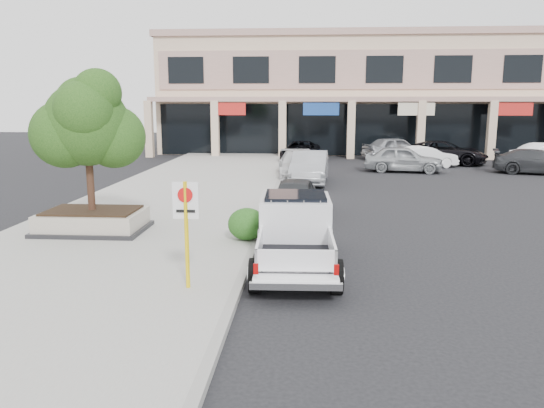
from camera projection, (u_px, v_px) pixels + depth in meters
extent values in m
plane|color=black|center=(309.00, 275.00, 12.69)|extent=(120.00, 120.00, 0.00)
cube|color=gray|center=(155.00, 216.00, 18.93)|extent=(8.00, 52.00, 0.15)
cube|color=gray|center=(265.00, 217.00, 18.66)|extent=(0.20, 52.00, 0.15)
cube|color=#D1B093|center=(405.00, 97.00, 44.61)|extent=(40.00, 10.00, 9.00)
cube|color=#A17C72|center=(408.00, 39.00, 43.72)|extent=(40.40, 10.40, 0.50)
cube|color=#A17C72|center=(420.00, 99.00, 38.67)|extent=(40.00, 2.20, 0.35)
cube|color=#D1B093|center=(149.00, 129.00, 39.62)|extent=(0.55, 0.55, 4.20)
cube|color=black|center=(415.00, 130.00, 40.14)|extent=(39.20, 0.08, 3.90)
cube|color=black|center=(93.00, 229.00, 16.37)|extent=(3.20, 2.20, 0.12)
cube|color=#A69A8B|center=(93.00, 219.00, 16.31)|extent=(3.00, 2.00, 0.50)
cube|color=black|center=(92.00, 210.00, 16.26)|extent=(2.70, 1.70, 0.06)
cylinder|color=black|center=(90.00, 174.00, 16.05)|extent=(0.22, 0.22, 2.20)
sphere|color=#15390F|center=(87.00, 124.00, 15.77)|extent=(2.50, 2.50, 2.50)
sphere|color=#15390F|center=(114.00, 137.00, 16.09)|extent=(1.90, 1.90, 1.90)
sphere|color=#15390F|center=(82.00, 103.00, 16.16)|extent=(1.60, 1.60, 1.60)
cylinder|color=yellow|center=(187.00, 235.00, 11.17)|extent=(0.09, 0.09, 2.30)
cube|color=white|center=(186.00, 200.00, 11.03)|extent=(0.55, 0.03, 0.78)
cylinder|color=red|center=(185.00, 195.00, 10.97)|extent=(0.32, 0.02, 0.32)
ellipsoid|color=#1C4313|center=(247.00, 224.00, 15.24)|extent=(1.10, 0.99, 0.93)
imported|color=#2A2C2F|center=(294.00, 197.00, 19.19)|extent=(1.84, 4.07, 1.36)
imported|color=#A1A4A9|center=(310.00, 167.00, 26.92)|extent=(2.05, 5.07, 1.64)
imported|color=silver|center=(297.00, 165.00, 28.98)|extent=(2.35, 5.05, 1.43)
imported|color=black|center=(301.00, 151.00, 37.19)|extent=(2.96, 5.29, 1.40)
imported|color=#A1A5A9|center=(403.00, 159.00, 31.32)|extent=(4.80, 2.52, 1.56)
imported|color=white|center=(424.00, 157.00, 33.50)|extent=(4.34, 2.59, 1.35)
imported|color=#2A2C2F|center=(538.00, 162.00, 30.48)|extent=(5.22, 3.23, 1.41)
imported|color=black|center=(444.00, 153.00, 35.38)|extent=(6.10, 4.31, 1.55)
imported|color=#9C9EA4|center=(395.00, 148.00, 38.18)|extent=(5.22, 3.76, 1.65)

